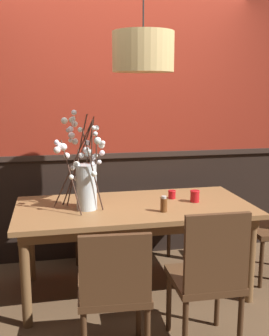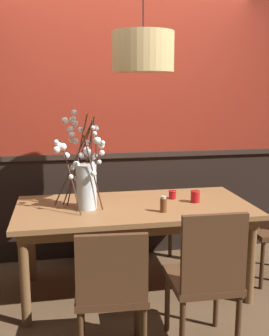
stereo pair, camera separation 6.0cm
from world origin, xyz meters
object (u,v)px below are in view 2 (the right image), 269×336
Objects in this scene: dining_table at (134,215)px; pendant_lamp at (143,52)px; chair_far_side_left at (93,205)px; condiment_bottle at (163,205)px; chair_far_side_right at (147,201)px; candle_holder_nearer_edge at (195,196)px; chair_near_side_left at (111,288)px; chair_near_side_right at (206,275)px; vase_with_blossoms at (85,177)px; candle_holder_nearer_center at (172,195)px.

pendant_lamp is (0.06, -0.04, 1.27)m from dining_table.
chair_far_side_left is at bearing 109.86° from pendant_lamp.
chair_far_side_right is at bearing 84.03° from condiment_bottle.
pendant_lamp is at bearing -104.74° from chair_far_side_right.
chair_far_side_right reaches higher than chair_far_side_left.
chair_far_side_right reaches higher than candle_holder_nearer_edge.
chair_near_side_left is 7.10× the size of condiment_bottle.
chair_far_side_right is at bearing 89.66° from chair_near_side_right.
dining_table is 0.92m from chair_far_side_right.
vase_with_blossoms is (-0.68, 0.88, 0.45)m from chair_near_side_right.
chair_far_side_left is at bearing 130.58° from candle_holder_nearer_center.
candle_holder_nearer_edge is 0.11× the size of pendant_lamp.
chair_near_side_left is 0.92× the size of chair_near_side_right.
candle_holder_nearer_edge is 0.78× the size of condiment_bottle.
candle_holder_nearer_edge is 1.22m from pendant_lamp.
chair_far_side_right is 1.12m from condiment_bottle.
vase_with_blossoms is 0.92m from candle_holder_nearer_edge.
candle_holder_nearer_center is at bearing 56.76° from chair_near_side_left.
chair_far_side_right is at bearing 103.79° from candle_holder_nearer_edge.
chair_far_side_right is 1.01× the size of pendant_lamp.
vase_with_blossoms is (-0.09, 0.87, 0.49)m from chair_near_side_left.
candle_holder_nearer_center is at bearing 30.04° from pendant_lamp.
chair_near_side_right reaches higher than condiment_bottle.
candle_holder_nearer_edge is at bearing -76.21° from chair_far_side_right.
chair_near_side_right is 1.64m from pendant_lamp.
condiment_bottle is (-0.11, -1.08, 0.28)m from chair_far_side_right.
chair_far_side_left is 1.73m from chair_near_side_left.
dining_table is 1.96× the size of chair_near_side_right.
candle_holder_nearer_center is 0.39m from condiment_bottle.
vase_with_blossoms is 0.64m from condiment_bottle.
chair_near_side_right reaches higher than candle_holder_nearer_edge.
candle_holder_nearer_center is (0.62, -0.72, 0.27)m from chair_far_side_left.
pendant_lamp reaches higher than vase_with_blossoms.
candle_holder_nearer_edge is at bearing 4.25° from pendant_lamp.
chair_near_side_left is at bearing -109.27° from dining_table.
vase_with_blossoms is at bearing -179.13° from dining_table.
vase_with_blossoms is 0.79m from candle_holder_nearer_center.
chair_far_side_left is 0.99× the size of pendant_lamp.
chair_near_side_left is at bearing -133.16° from candle_holder_nearer_edge.
chair_near_side_right is at bearing -52.24° from vase_with_blossoms.
vase_with_blossoms reaches higher than chair_far_side_left.
dining_table is at bearing -72.69° from chair_far_side_left.
pendant_lamp is at bearing -70.14° from chair_far_side_left.
chair_far_side_right is 1.69m from pendant_lamp.
chair_far_side_left is at bearing -179.01° from chair_far_side_right.
chair_near_side_right is 1.26× the size of vase_with_blossoms.
candle_holder_nearer_edge is 0.39m from condiment_bottle.
vase_with_blossoms reaches higher than chair_near_side_left.
chair_far_side_left reaches higher than chair_near_side_left.
chair_near_side_right is (0.55, -1.73, 0.02)m from chair_far_side_left.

